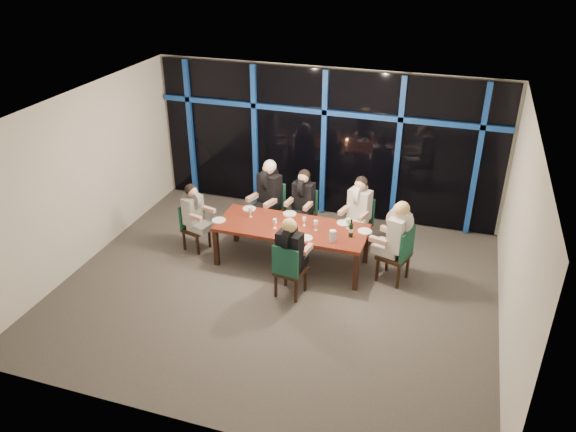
{
  "coord_description": "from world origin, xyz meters",
  "views": [
    {
      "loc": [
        2.54,
        -7.25,
        5.38
      ],
      "look_at": [
        0.0,
        0.6,
        1.05
      ],
      "focal_mm": 35.0,
      "sensor_mm": 36.0,
      "label": 1
    }
  ],
  "objects_px": {
    "chair_far_right": "(360,220)",
    "diner_far_right": "(359,203)",
    "chair_far_mid": "(304,211)",
    "diner_far_left": "(268,187)",
    "dining_table": "(292,230)",
    "chair_end_right": "(399,252)",
    "diner_far_mid": "(303,195)",
    "chair_near_mid": "(288,268)",
    "diner_near_mid": "(291,245)",
    "diner_end_left": "(194,208)",
    "water_pitcher": "(333,236)",
    "chair_far_left": "(271,205)",
    "chair_end_left": "(192,224)",
    "wine_bottle": "(351,230)",
    "diner_end_right": "(397,230)"
  },
  "relations": [
    {
      "from": "diner_end_right",
      "to": "diner_near_mid",
      "type": "relative_size",
      "value": 1.05
    },
    {
      "from": "chair_end_right",
      "to": "chair_near_mid",
      "type": "height_order",
      "value": "chair_end_right"
    },
    {
      "from": "wine_bottle",
      "to": "diner_far_right",
      "type": "bearing_deg",
      "value": 93.88
    },
    {
      "from": "dining_table",
      "to": "water_pitcher",
      "type": "bearing_deg",
      "value": -19.21
    },
    {
      "from": "chair_far_mid",
      "to": "wine_bottle",
      "type": "xyz_separation_m",
      "value": [
        1.12,
        -1.1,
        0.35
      ]
    },
    {
      "from": "chair_far_mid",
      "to": "diner_near_mid",
      "type": "bearing_deg",
      "value": -71.97
    },
    {
      "from": "chair_far_right",
      "to": "diner_far_right",
      "type": "height_order",
      "value": "diner_far_right"
    },
    {
      "from": "chair_far_right",
      "to": "water_pitcher",
      "type": "relative_size",
      "value": 4.89
    },
    {
      "from": "chair_end_left",
      "to": "diner_near_mid",
      "type": "distance_m",
      "value": 2.36
    },
    {
      "from": "dining_table",
      "to": "diner_far_mid",
      "type": "bearing_deg",
      "value": 95.29
    },
    {
      "from": "dining_table",
      "to": "diner_far_mid",
      "type": "relative_size",
      "value": 2.85
    },
    {
      "from": "chair_far_left",
      "to": "chair_end_left",
      "type": "bearing_deg",
      "value": -119.94
    },
    {
      "from": "chair_far_right",
      "to": "water_pitcher",
      "type": "distance_m",
      "value": 1.33
    },
    {
      "from": "chair_far_mid",
      "to": "diner_near_mid",
      "type": "relative_size",
      "value": 1.0
    },
    {
      "from": "dining_table",
      "to": "chair_end_right",
      "type": "height_order",
      "value": "chair_end_right"
    },
    {
      "from": "chair_near_mid",
      "to": "diner_far_mid",
      "type": "distance_m",
      "value": 2.01
    },
    {
      "from": "diner_far_left",
      "to": "diner_near_mid",
      "type": "height_order",
      "value": "diner_far_left"
    },
    {
      "from": "diner_end_left",
      "to": "diner_near_mid",
      "type": "xyz_separation_m",
      "value": [
        2.08,
        -0.84,
        0.07
      ]
    },
    {
      "from": "diner_far_mid",
      "to": "chair_far_left",
      "type": "bearing_deg",
      "value": -174.09
    },
    {
      "from": "chair_end_left",
      "to": "diner_near_mid",
      "type": "bearing_deg",
      "value": -96.47
    },
    {
      "from": "chair_far_right",
      "to": "chair_near_mid",
      "type": "xyz_separation_m",
      "value": [
        -0.75,
        -1.97,
        0.0
      ]
    },
    {
      "from": "chair_end_left",
      "to": "diner_far_mid",
      "type": "height_order",
      "value": "diner_far_mid"
    },
    {
      "from": "chair_far_mid",
      "to": "water_pitcher",
      "type": "distance_m",
      "value": 1.63
    },
    {
      "from": "chair_near_mid",
      "to": "diner_near_mid",
      "type": "xyz_separation_m",
      "value": [
        0.01,
        0.08,
        0.38
      ]
    },
    {
      "from": "dining_table",
      "to": "diner_far_left",
      "type": "distance_m",
      "value": 1.23
    },
    {
      "from": "wine_bottle",
      "to": "chair_far_mid",
      "type": "bearing_deg",
      "value": 135.63
    },
    {
      "from": "chair_end_left",
      "to": "water_pitcher",
      "type": "relative_size",
      "value": 4.49
    },
    {
      "from": "chair_end_right",
      "to": "diner_end_left",
      "type": "relative_size",
      "value": 1.18
    },
    {
      "from": "chair_far_left",
      "to": "chair_end_left",
      "type": "xyz_separation_m",
      "value": [
        -1.17,
        -1.03,
        -0.08
      ]
    },
    {
      "from": "diner_end_right",
      "to": "diner_near_mid",
      "type": "distance_m",
      "value": 1.77
    },
    {
      "from": "dining_table",
      "to": "chair_end_right",
      "type": "distance_m",
      "value": 1.86
    },
    {
      "from": "dining_table",
      "to": "chair_end_left",
      "type": "distance_m",
      "value": 1.9
    },
    {
      "from": "chair_end_right",
      "to": "water_pitcher",
      "type": "height_order",
      "value": "chair_end_right"
    },
    {
      "from": "chair_far_right",
      "to": "diner_far_right",
      "type": "xyz_separation_m",
      "value": [
        -0.02,
        -0.08,
        0.38
      ]
    },
    {
      "from": "dining_table",
      "to": "chair_end_right",
      "type": "xyz_separation_m",
      "value": [
        1.86,
        0.02,
        -0.12
      ]
    },
    {
      "from": "chair_far_left",
      "to": "diner_end_right",
      "type": "relative_size",
      "value": 1.04
    },
    {
      "from": "chair_end_right",
      "to": "diner_end_right",
      "type": "bearing_deg",
      "value": -90.0
    },
    {
      "from": "chair_far_mid",
      "to": "diner_far_left",
      "type": "bearing_deg",
      "value": -160.41
    },
    {
      "from": "chair_far_left",
      "to": "wine_bottle",
      "type": "xyz_separation_m",
      "value": [
        1.77,
        -1.04,
        0.3
      ]
    },
    {
      "from": "chair_near_mid",
      "to": "diner_far_mid",
      "type": "relative_size",
      "value": 1.05
    },
    {
      "from": "chair_end_left",
      "to": "diner_end_left",
      "type": "height_order",
      "value": "diner_end_left"
    },
    {
      "from": "chair_end_left",
      "to": "wine_bottle",
      "type": "height_order",
      "value": "wine_bottle"
    },
    {
      "from": "chair_end_left",
      "to": "dining_table",
      "type": "bearing_deg",
      "value": -74.0
    },
    {
      "from": "chair_end_left",
      "to": "wine_bottle",
      "type": "xyz_separation_m",
      "value": [
        2.93,
        -0.01,
        0.38
      ]
    },
    {
      "from": "diner_far_right",
      "to": "water_pitcher",
      "type": "distance_m",
      "value": 1.21
    },
    {
      "from": "chair_far_mid",
      "to": "dining_table",
      "type": "bearing_deg",
      "value": -77.69
    },
    {
      "from": "chair_end_left",
      "to": "wine_bottle",
      "type": "bearing_deg",
      "value": -74.97
    },
    {
      "from": "chair_end_left",
      "to": "water_pitcher",
      "type": "xyz_separation_m",
      "value": [
        2.68,
        -0.25,
        0.36
      ]
    },
    {
      "from": "chair_end_left",
      "to": "diner_far_left",
      "type": "relative_size",
      "value": 0.88
    },
    {
      "from": "diner_far_mid",
      "to": "diner_far_right",
      "type": "xyz_separation_m",
      "value": [
        1.07,
        -0.06,
        0.02
      ]
    }
  ]
}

